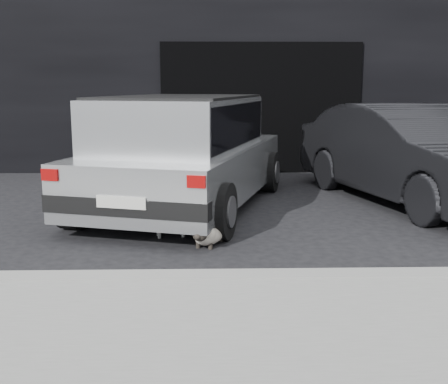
{
  "coord_description": "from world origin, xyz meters",
  "views": [
    {
      "loc": [
        -0.03,
        -7.38,
        1.78
      ],
      "look_at": [
        0.12,
        -1.33,
        0.62
      ],
      "focal_mm": 45.0,
      "sensor_mm": 36.0,
      "label": 1
    }
  ],
  "objects_px": {
    "cat_siamese": "(208,234)",
    "second_car": "(412,154)",
    "silver_hatchback": "(183,148)",
    "cat_white": "(173,223)"
  },
  "relations": [
    {
      "from": "second_car",
      "to": "cat_white",
      "type": "xyz_separation_m",
      "value": [
        -3.48,
        -1.84,
        -0.58
      ]
    },
    {
      "from": "second_car",
      "to": "cat_siamese",
      "type": "relative_size",
      "value": 5.43
    },
    {
      "from": "cat_siamese",
      "to": "cat_white",
      "type": "bearing_deg",
      "value": -24.08
    },
    {
      "from": "cat_siamese",
      "to": "silver_hatchback",
      "type": "bearing_deg",
      "value": -58.6
    },
    {
      "from": "silver_hatchback",
      "to": "second_car",
      "type": "height_order",
      "value": "silver_hatchback"
    },
    {
      "from": "silver_hatchback",
      "to": "cat_white",
      "type": "relative_size",
      "value": 6.83
    },
    {
      "from": "second_car",
      "to": "cat_white",
      "type": "height_order",
      "value": "second_car"
    },
    {
      "from": "second_car",
      "to": "silver_hatchback",
      "type": "bearing_deg",
      "value": 169.32
    },
    {
      "from": "cat_siamese",
      "to": "second_car",
      "type": "bearing_deg",
      "value": -122.64
    },
    {
      "from": "silver_hatchback",
      "to": "cat_siamese",
      "type": "height_order",
      "value": "silver_hatchback"
    }
  ]
}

